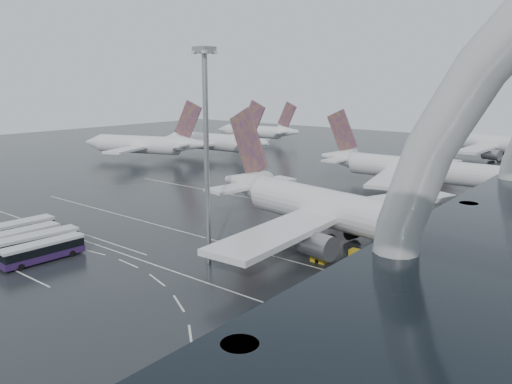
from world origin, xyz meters
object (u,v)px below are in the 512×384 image
Objects in this scene: airliner_gate_c at (501,145)px; bus_row_near_b at (16,240)px; gse_cart_belly_c at (319,258)px; airliner_gate_b at (415,170)px; jet_remote_west at (146,145)px; jet_remote_far at (258,132)px; floodlight_mast at (206,132)px; gse_cart_belly_a at (358,254)px; gse_cart_belly_e at (383,231)px; jet_remote_mid at (215,142)px; bus_row_near_c at (35,243)px; bus_row_near_a at (11,232)px; gse_cart_belly_d at (495,277)px; airliner_main at (347,214)px; bus_row_near_d at (43,251)px.

airliner_gate_c is 154.91m from bus_row_near_b.
airliner_gate_b is at bearing 98.88° from gse_cart_belly_c.
jet_remote_west is 63.69m from jet_remote_far.
floodlight_mast reaches higher than gse_cart_belly_a.
gse_cart_belly_e is (100.02, -28.68, -4.66)m from jet_remote_west.
bus_row_near_c is at bearing 113.03° from jet_remote_mid.
bus_row_near_a is 0.45× the size of floodlight_mast.
bus_row_near_b is 71.54m from gse_cart_belly_d.
bus_row_near_d is at bearing -123.38° from airliner_main.
floodlight_mast is (32.19, 13.92, 17.64)m from bus_row_near_a.
floodlight_mast is (-11.96, -19.81, 14.10)m from airliner_main.
airliner_gate_c is at bearing 93.36° from gse_cart_belly_e.
jet_remote_west reaches higher than bus_row_near_b.
bus_row_near_d is at bearing -86.35° from bus_row_near_b.
airliner_gate_b is at bearing 104.83° from gse_cart_belly_e.
jet_remote_mid is (-85.15, 58.88, -0.15)m from airliner_main.
bus_row_near_c is (-31.62, -149.81, -3.25)m from airliner_gate_c.
airliner_gate_c reaches higher than airliner_gate_b.
bus_row_near_d is 5.04× the size of gse_cart_belly_a.
bus_row_near_b is 4.04m from bus_row_near_c.
gse_cart_belly_c is at bearing -49.31° from bus_row_near_c.
bus_row_near_b is 61.02m from gse_cart_belly_e.
airliner_main is 10.75m from gse_cart_belly_e.
bus_row_near_c is at bearing -74.78° from bus_row_near_b.
airliner_main reaches higher than bus_row_near_d.
jet_remote_far is 150.24m from bus_row_near_c.
bus_row_near_a reaches higher than gse_cart_belly_a.
floodlight_mast is at bearing 119.91° from jet_remote_far.
bus_row_near_b is at bearing 110.88° from jet_remote_mid.
bus_row_near_b is at bearing -133.23° from gse_cart_belly_e.
jet_remote_mid is at bearing 151.21° from gse_cart_belly_d.
bus_row_near_b is 5.66× the size of gse_cart_belly_c.
airliner_gate_b is 72.17m from floodlight_mast.
jet_remote_west reaches higher than bus_row_near_c.
airliner_main is at bearing 139.37° from jet_remote_west.
jet_remote_far reaches higher than bus_row_near_b.
jet_remote_west reaches higher than gse_cart_belly_c.
jet_remote_mid is 3.79× the size of bus_row_near_d.
jet_remote_west is 18.82× the size of gse_cart_belly_a.
airliner_gate_b is 89.12m from bus_row_near_c.
jet_remote_west reaches higher than jet_remote_far.
jet_remote_west is 95.34m from bus_row_near_c.
bus_row_near_a is at bearing 107.40° from jet_remote_west.
airliner_gate_c is 23.43× the size of gse_cart_belly_c.
airliner_gate_c is at bearing 103.13° from gse_cart_belly_d.
airliner_main is 1.36× the size of jet_remote_mid.
airliner_gate_b is at bearing 108.85° from airliner_main.
airliner_main is at bearing -40.18° from bus_row_near_c.
bus_row_near_b is (45.57, -93.96, -3.45)m from jet_remote_mid.
bus_row_near_c is at bearing 82.51° from bus_row_near_d.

